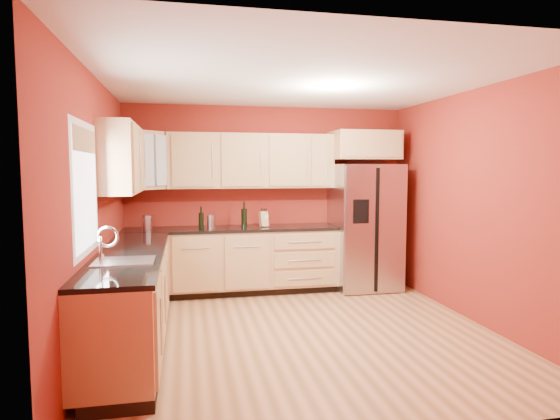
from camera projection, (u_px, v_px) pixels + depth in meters
name	position (u px, v px, depth m)	size (l,w,h in m)	color
floor	(301.00, 332.00, 4.91)	(4.00, 4.00, 0.00)	olive
ceiling	(302.00, 80.00, 4.69)	(4.00, 4.00, 0.00)	silver
wall_back	(268.00, 198.00, 6.75)	(4.00, 0.04, 2.60)	maroon
wall_front	(381.00, 237.00, 2.85)	(4.00, 0.04, 2.60)	maroon
wall_left	(96.00, 213.00, 4.40)	(0.04, 4.00, 2.60)	maroon
wall_right	(476.00, 206.00, 5.20)	(0.04, 4.00, 2.60)	maroon
base_cabinets_back	(232.00, 262.00, 6.43)	(2.90, 0.60, 0.88)	tan
base_cabinets_left	(131.00, 300.00, 4.54)	(0.60, 2.80, 0.88)	tan
countertop_back	(232.00, 229.00, 6.38)	(2.90, 0.62, 0.04)	black
countertop_left	(131.00, 254.00, 4.50)	(0.62, 2.80, 0.04)	black
upper_cabinets_back	(252.00, 161.00, 6.50)	(2.30, 0.33, 0.75)	tan
upper_cabinets_left	(122.00, 159.00, 5.10)	(0.33, 1.35, 0.75)	tan
corner_upper_cabinet	(145.00, 160.00, 6.05)	(0.62, 0.33, 0.75)	tan
over_fridge_cabinet	(364.00, 145.00, 6.66)	(0.92, 0.60, 0.40)	tan
refrigerator	(365.00, 227.00, 6.69)	(0.90, 0.75, 1.78)	#BBBBC0
window	(86.00, 189.00, 3.90)	(0.03, 0.90, 1.00)	white
sink_faucet	(124.00, 244.00, 4.00)	(0.50, 0.42, 0.30)	silver
canister_left	(211.00, 222.00, 6.25)	(0.11, 0.11, 0.18)	#BBBBC0
canister_right	(147.00, 222.00, 6.13)	(0.12, 0.12, 0.19)	#BBBBC0
wine_bottle_a	(244.00, 214.00, 6.36)	(0.08, 0.08, 0.35)	black
wine_bottle_b	(201.00, 218.00, 6.20)	(0.07, 0.07, 0.30)	black
knife_block	(264.00, 219.00, 6.45)	(0.10, 0.09, 0.21)	tan
soap_dispenser	(266.00, 219.00, 6.45)	(0.07, 0.07, 0.21)	white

